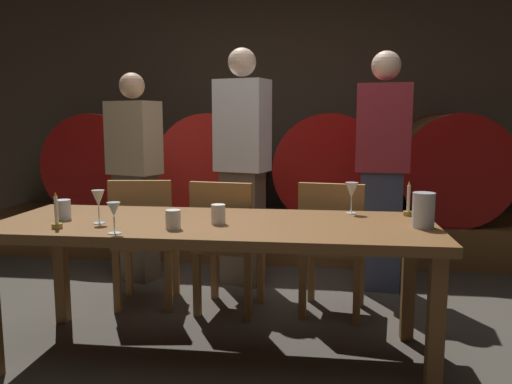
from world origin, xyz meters
name	(u,v)px	position (x,y,z in m)	size (l,w,h in m)	color
ground_plane	(233,363)	(0.00, 0.00, 0.00)	(8.00, 8.00, 0.00)	#3F3A33
back_wall	(278,103)	(0.00, 2.81, 1.43)	(6.15, 0.24, 2.87)	#473A2D
barrel_shelf	(273,234)	(0.00, 2.26, 0.18)	(5.54, 0.90, 0.36)	brown
wine_barrel_far_left	(109,164)	(-1.61, 2.26, 0.83)	(0.97, 0.80, 0.97)	#513319
wine_barrel_center_left	(216,165)	(-0.54, 2.26, 0.83)	(0.97, 0.80, 0.97)	brown
wine_barrel_center_right	(328,166)	(0.51, 2.26, 0.83)	(0.97, 0.80, 0.97)	#513319
wine_barrel_far_right	(448,168)	(1.58, 2.26, 0.83)	(0.97, 0.80, 0.97)	brown
dining_table	(215,235)	(-0.10, 0.06, 0.67)	(2.26, 0.82, 0.74)	brown
chair_left	(144,237)	(-0.72, 0.73, 0.49)	(0.45, 0.45, 0.88)	olive
chair_center	(226,240)	(-0.16, 0.69, 0.49)	(0.45, 0.45, 0.88)	olive
chair_right	(332,242)	(0.52, 0.72, 0.49)	(0.46, 0.46, 0.88)	olive
guest_left	(135,177)	(-0.99, 1.32, 0.82)	(0.44, 0.36, 1.62)	brown
guest_center	(242,165)	(-0.15, 1.32, 0.92)	(0.43, 0.34, 1.79)	brown
guest_right	(383,170)	(0.89, 1.31, 0.90)	(0.41, 0.29, 1.75)	#33384C
candle_left	(57,219)	(-0.83, -0.20, 0.79)	(0.05, 0.05, 0.18)	olive
candle_right	(408,206)	(0.92, 0.35, 0.79)	(0.05, 0.05, 0.19)	olive
pitcher	(423,210)	(0.94, 0.04, 0.83)	(0.11, 0.11, 0.17)	silver
wine_glass_left	(98,199)	(-0.68, -0.06, 0.86)	(0.07, 0.07, 0.17)	silver
wine_glass_center	(114,211)	(-0.51, -0.27, 0.85)	(0.06, 0.06, 0.15)	silver
wine_glass_right	(352,191)	(0.61, 0.38, 0.87)	(0.07, 0.07, 0.18)	white
cup_left	(63,210)	(-0.91, 0.02, 0.79)	(0.08, 0.08, 0.10)	silver
cup_center	(173,219)	(-0.27, -0.14, 0.79)	(0.07, 0.07, 0.09)	white
cup_right	(218,214)	(-0.07, 0.01, 0.79)	(0.07, 0.07, 0.10)	white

